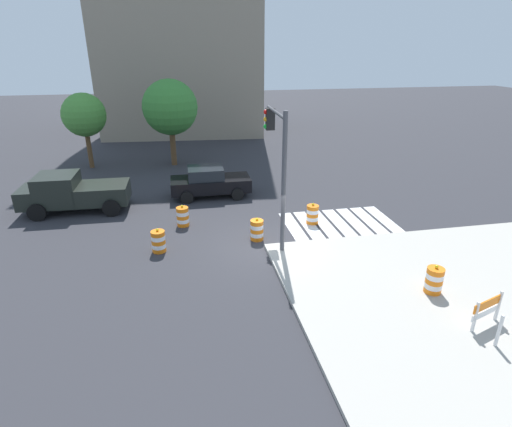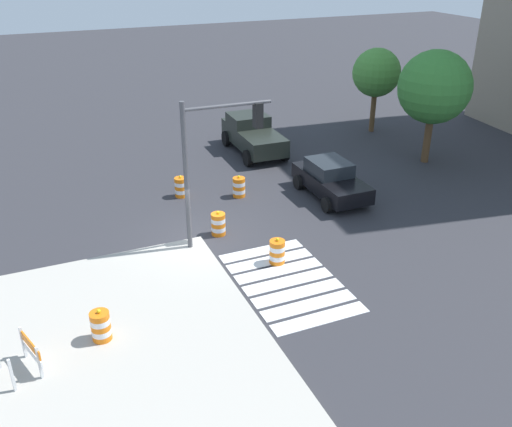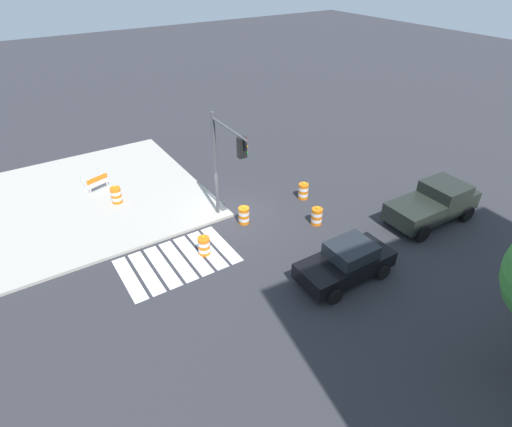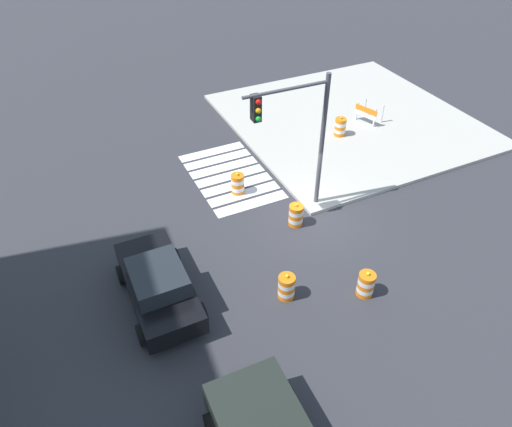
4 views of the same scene
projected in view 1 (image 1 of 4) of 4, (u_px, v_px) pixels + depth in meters
The scene contains 14 objects.
ground_plane at pixel (264, 247), 17.04m from camera, with size 120.00×120.00×0.00m, color #2D2D33.
sidewalk_corner at pixel (495, 316), 12.63m from camera, with size 12.00×12.00×0.15m, color #ADA89E.
crosswalk_stripes at pixel (339, 223), 19.37m from camera, with size 5.10×3.20×0.02m.
sports_car at pixel (210, 182), 22.50m from camera, with size 4.31×2.16×1.63m.
pickup_truck at pixel (71, 193), 20.40m from camera, with size 5.20×2.45×1.92m.
traffic_barrel_near_corner at pixel (159, 241), 16.55m from camera, with size 0.56×0.56×1.02m.
traffic_barrel_crosswalk_end at pixel (312, 214), 19.15m from camera, with size 0.56×0.56×1.02m.
traffic_barrel_median_near at pixel (183, 217), 18.91m from camera, with size 0.56×0.56×1.02m.
traffic_barrel_median_far at pixel (257, 230), 17.56m from camera, with size 0.56×0.56×1.02m.
traffic_barrel_on_sidewalk at pixel (434, 280), 13.56m from camera, with size 0.56×0.56×1.02m.
construction_barricade at pixel (492, 312), 11.77m from camera, with size 1.42×1.13×1.00m.
traffic_light_pole at pixel (277, 151), 16.13m from camera, with size 0.47×3.29×5.50m.
street_tree_streetside_near at pixel (170, 108), 27.14m from camera, with size 3.64×3.64×5.74m.
street_tree_streetside_mid at pixel (84, 115), 26.67m from camera, with size 2.81×2.81×4.94m.
Camera 1 is at (-3.23, -14.85, 7.85)m, focal length 28.80 mm.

